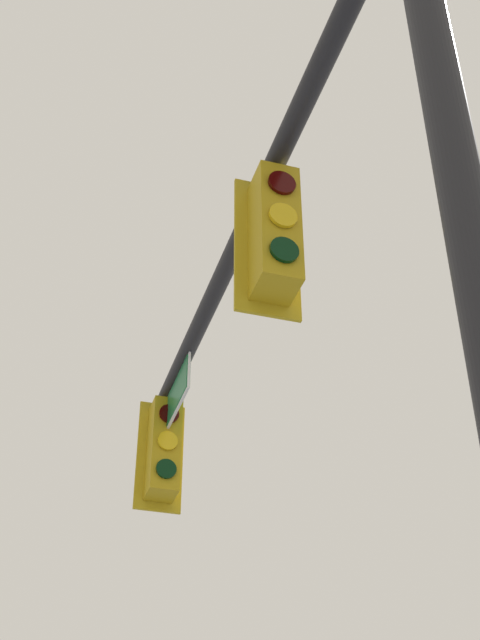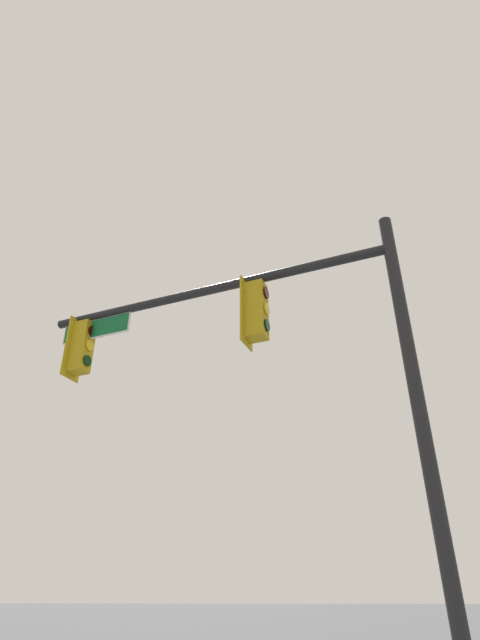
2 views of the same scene
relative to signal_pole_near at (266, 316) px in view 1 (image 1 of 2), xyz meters
The scene contains 1 object.
signal_pole_near is the anchor object (origin of this frame).
Camera 1 is at (-9.11, -3.00, 1.34)m, focal length 50.00 mm.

